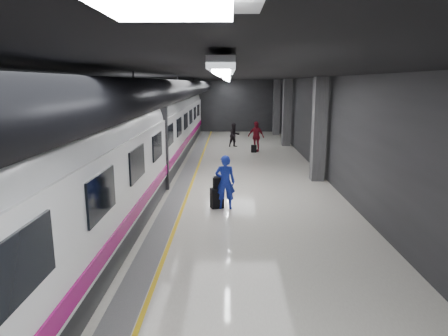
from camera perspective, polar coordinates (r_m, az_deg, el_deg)
ground at (r=15.91m, az=-1.64°, el=-3.39°), size 40.00×40.00×0.00m
platform_hall at (r=16.32m, az=-2.59°, el=9.59°), size 10.02×40.02×4.51m
train at (r=15.96m, az=-13.44°, el=3.92°), size 3.05×38.00×4.05m
traveler_main at (r=13.57m, az=0.16°, el=-2.03°), size 0.69×0.46×1.87m
suitcase_main at (r=13.80m, az=-1.01°, el=-4.31°), size 0.50×0.41×0.70m
shoulder_bag at (r=13.66m, az=-0.96°, el=-2.14°), size 0.32×0.25×0.37m
traveler_far_a at (r=26.85m, az=1.47°, el=4.72°), size 0.96×0.89×1.60m
traveler_far_b at (r=25.18m, az=4.58°, el=4.53°), size 1.17×1.00×1.89m
suitcase_far at (r=24.85m, az=4.27°, el=2.77°), size 0.34×0.24×0.47m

